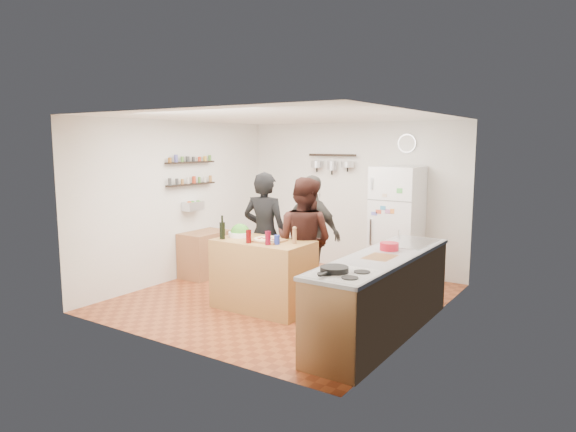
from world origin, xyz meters
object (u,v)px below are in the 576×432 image
Objects in this scene: pepper_mill at (294,237)px; red_bowl at (389,246)px; fridge at (397,224)px; salt_canister at (277,240)px; person_left at (265,234)px; person_back at (312,234)px; prep_island at (263,275)px; wine_bottle at (222,231)px; person_center at (304,241)px; salad_bowl at (240,234)px; counter_run at (382,296)px; skillet at (334,269)px; side_table at (205,254)px; wall_clock at (407,143)px.

pepper_mill is 1.19m from red_bowl.
fridge reaches higher than pepper_mill.
person_left reaches higher than salt_canister.
prep_island is at bearing 93.34° from person_back.
wine_bottle is 1.91× the size of salt_canister.
red_bowl is (2.12, 0.49, -0.06)m from wine_bottle.
red_bowl is at bearing 9.61° from prep_island.
wine_bottle reaches higher than red_bowl.
person_center is at bearing 87.85° from salt_canister.
salad_bowl is 0.74m from salt_canister.
wine_bottle is 0.81m from salt_canister.
prep_island is at bearing 54.28° from person_center.
salad_bowl is 0.12× the size of counter_run.
skillet is at bearing -27.27° from salad_bowl.
pepper_mill is (0.87, 0.00, 0.05)m from salad_bowl.
side_table is (-2.22, 0.76, -0.63)m from pepper_mill.
pepper_mill is (0.95, 0.27, -0.03)m from wine_bottle.
skillet is 3.83m from side_table.
prep_island is at bearing 111.71° from person_left.
wine_bottle is 0.99m from pepper_mill.
salad_bowl is 0.18× the size of person_back.
salt_canister is at bearing 85.99° from person_center.
salad_bowl is 0.18× the size of person_left.
person_left is at bearing 135.48° from salt_canister.
side_table is (-1.90, -0.21, -0.49)m from person_back.
person_back is 1.68m from red_bowl.
person_center reaches higher than wine_bottle.
person_left reaches higher than person_back.
person_back is at bearing 125.82° from skillet.
wall_clock is at bearing 90.00° from fridge.
person_center is at bearing 159.66° from counter_run.
wall_clock reaches higher than red_bowl.
person_center reaches higher than skillet.
salt_canister is (0.30, -0.12, 0.51)m from prep_island.
counter_run is at bearing -0.63° from prep_island.
person_left is 2.20× the size of side_table.
red_bowl is (1.49, -0.75, 0.11)m from person_back.
fridge is 2.25× the size of side_table.
pepper_mill is at bearing 6.34° from prep_island.
wall_clock is at bearing 70.63° from prep_island.
fridge is (0.47, 2.23, -0.10)m from pepper_mill.
person_center is at bearing 40.43° from wine_bottle.
person_back is at bearing -146.21° from person_left.
counter_run is at bearing -74.08° from wall_clock.
wall_clock is (0.92, 2.61, 1.69)m from prep_island.
person_center is 6.17× the size of skillet.
person_left is 2.17m from fridge.
person_left is at bearing -121.38° from wall_clock.
red_bowl is at bearing 169.07° from person_center.
pepper_mill is 1.52m from skillet.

